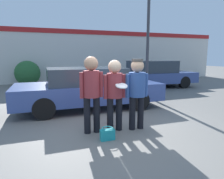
{
  "coord_description": "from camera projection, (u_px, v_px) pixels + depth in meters",
  "views": [
    {
      "loc": [
        -1.57,
        -4.29,
        1.72
      ],
      "look_at": [
        -0.02,
        0.11,
        0.95
      ],
      "focal_mm": 32.0,
      "sensor_mm": 36.0,
      "label": 1
    }
  ],
  "objects": [
    {
      "name": "person_right",
      "position": [
        137.0,
        87.0,
        4.66
      ],
      "size": [
        0.56,
        0.39,
        1.67
      ],
      "color": "black",
      "rests_on": "ground"
    },
    {
      "name": "parked_car_near",
      "position": [
        88.0,
        88.0,
        6.69
      ],
      "size": [
        4.73,
        1.94,
        1.36
      ],
      "color": "#334784",
      "rests_on": "ground"
    },
    {
      "name": "person_left",
      "position": [
        91.0,
        88.0,
        4.42
      ],
      "size": [
        0.53,
        0.36,
        1.73
      ],
      "color": "black",
      "rests_on": "ground"
    },
    {
      "name": "storefront_building",
      "position": [
        66.0,
        56.0,
        13.38
      ],
      "size": [
        24.0,
        0.22,
        3.51
      ],
      "color": "silver",
      "rests_on": "ground"
    },
    {
      "name": "ground_plane",
      "position": [
        114.0,
        129.0,
        4.79
      ],
      "size": [
        56.0,
        56.0,
        0.0
      ],
      "primitive_type": "plane",
      "color": "#66635E"
    },
    {
      "name": "handbag",
      "position": [
        107.0,
        134.0,
        4.16
      ],
      "size": [
        0.3,
        0.23,
        0.27
      ],
      "color": "teal",
      "rests_on": "ground"
    },
    {
      "name": "street_lamp",
      "position": [
        155.0,
        12.0,
        8.14
      ],
      "size": [
        1.56,
        0.35,
        5.68
      ],
      "color": "#38383D",
      "rests_on": "ground"
    },
    {
      "name": "shrub",
      "position": [
        28.0,
        73.0,
        11.91
      ],
      "size": [
        1.48,
        1.48,
        1.48
      ],
      "color": "#285B2D",
      "rests_on": "ground"
    },
    {
      "name": "person_middle_with_frisbee",
      "position": [
        115.0,
        89.0,
        4.55
      ],
      "size": [
        0.53,
        0.56,
        1.65
      ],
      "color": "black",
      "rests_on": "ground"
    },
    {
      "name": "parked_car_far",
      "position": [
        153.0,
        74.0,
        11.17
      ],
      "size": [
        4.7,
        1.9,
        1.49
      ],
      "color": "#334784",
      "rests_on": "ground"
    }
  ]
}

